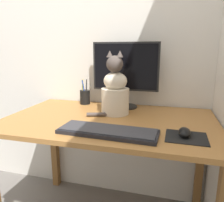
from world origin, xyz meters
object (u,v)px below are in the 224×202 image
(monitor, at_px, (125,71))
(pen_cup, at_px, (85,97))
(keyboard, at_px, (108,131))
(computer_mouse_right, at_px, (185,132))
(cat, at_px, (115,91))

(monitor, height_order, pen_cup, monitor)
(keyboard, distance_m, computer_mouse_right, 0.36)
(keyboard, height_order, cat, cat)
(monitor, height_order, computer_mouse_right, monitor)
(computer_mouse_right, relative_size, pen_cup, 0.55)
(keyboard, bearing_deg, pen_cup, 124.50)
(computer_mouse_right, bearing_deg, cat, 145.21)
(monitor, xyz_separation_m, computer_mouse_right, (0.37, -0.45, -0.23))
(monitor, relative_size, cat, 1.16)
(cat, relative_size, pen_cup, 2.15)
(pen_cup, bearing_deg, keyboard, -58.02)
(computer_mouse_right, distance_m, pen_cup, 0.83)
(keyboard, xyz_separation_m, pen_cup, (-0.33, 0.52, 0.04))
(monitor, bearing_deg, cat, -99.27)
(computer_mouse_right, bearing_deg, pen_cup, 145.26)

